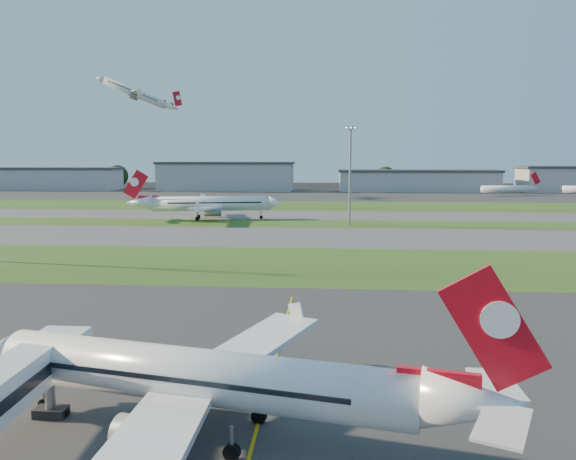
# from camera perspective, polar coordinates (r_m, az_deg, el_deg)

# --- Properties ---
(ground) EXTENTS (700.00, 700.00, 0.00)m
(ground) POSITION_cam_1_polar(r_m,az_deg,el_deg) (45.04, -8.87, -16.16)
(ground) COLOR black
(ground) RESTS_ON ground
(apron_near) EXTENTS (300.00, 70.00, 0.01)m
(apron_near) POSITION_cam_1_polar(r_m,az_deg,el_deg) (45.04, -8.87, -16.16)
(apron_near) COLOR #333335
(apron_near) RESTS_ON ground
(grass_strip_a) EXTENTS (300.00, 34.00, 0.01)m
(grass_strip_a) POSITION_cam_1_polar(r_m,az_deg,el_deg) (94.38, -1.73, -3.52)
(grass_strip_a) COLOR #2B4D19
(grass_strip_a) RESTS_ON ground
(taxiway_a) EXTENTS (300.00, 32.00, 0.01)m
(taxiway_a) POSITION_cam_1_polar(r_m,az_deg,el_deg) (126.80, -0.19, -0.68)
(taxiway_a) COLOR #515154
(taxiway_a) RESTS_ON ground
(grass_strip_b) EXTENTS (300.00, 18.00, 0.01)m
(grass_strip_b) POSITION_cam_1_polar(r_m,az_deg,el_deg) (151.53, 0.54, 0.66)
(grass_strip_b) COLOR #2B4D19
(grass_strip_b) RESTS_ON ground
(taxiway_b) EXTENTS (300.00, 26.00, 0.01)m
(taxiway_b) POSITION_cam_1_polar(r_m,az_deg,el_deg) (173.35, 1.01, 1.52)
(taxiway_b) COLOR #515154
(taxiway_b) RESTS_ON ground
(grass_strip_c) EXTENTS (300.00, 40.00, 0.01)m
(grass_strip_c) POSITION_cam_1_polar(r_m,az_deg,el_deg) (206.16, 1.52, 2.47)
(grass_strip_c) COLOR #2B4D19
(grass_strip_c) RESTS_ON ground
(apron_far) EXTENTS (400.00, 80.00, 0.01)m
(apron_far) POSITION_cam_1_polar(r_m,az_deg,el_deg) (265.93, 2.14, 3.59)
(apron_far) COLOR #333335
(apron_far) RESTS_ON ground
(yellow_line) EXTENTS (0.25, 60.00, 0.02)m
(yellow_line) POSITION_cam_1_polar(r_m,az_deg,el_deg) (44.24, -2.28, -16.53)
(yellow_line) COLOR gold
(yellow_line) RESTS_ON ground
(airliner_parked) EXTENTS (34.41, 28.88, 10.87)m
(airliner_parked) POSITION_cam_1_polar(r_m,az_deg,el_deg) (37.75, -8.62, -14.67)
(airliner_parked) COLOR white
(airliner_parked) RESTS_ON ground
(airliner_taxiing) EXTENTS (40.70, 34.22, 12.80)m
(airliner_taxiing) POSITION_cam_1_polar(r_m,az_deg,el_deg) (162.28, -7.95, 2.63)
(airliner_taxiing) COLOR white
(airliner_taxiing) RESTS_ON ground
(airliner_departing) EXTENTS (35.30, 29.70, 11.32)m
(airliner_departing) POSITION_cam_1_polar(r_m,az_deg,el_deg) (274.64, -15.20, 13.26)
(airliner_departing) COLOR white
(mini_jet_near) EXTENTS (28.34, 8.46, 9.48)m
(mini_jet_near) POSITION_cam_1_polar(r_m,az_deg,el_deg) (277.91, 21.54, 3.92)
(mini_jet_near) COLOR white
(mini_jet_near) RESTS_ON ground
(light_mast_centre) EXTENTS (3.20, 0.70, 25.80)m
(light_mast_centre) POSITION_cam_1_polar(r_m,az_deg,el_deg) (148.28, 6.32, 6.20)
(light_mast_centre) COLOR gray
(light_mast_centre) RESTS_ON ground
(hangar_far_west) EXTENTS (91.80, 23.00, 12.20)m
(hangar_far_west) POSITION_cam_1_polar(r_m,az_deg,el_deg) (335.77, -24.26, 4.79)
(hangar_far_west) COLOR #96989D
(hangar_far_west) RESTS_ON ground
(hangar_west) EXTENTS (71.40, 23.00, 15.20)m
(hangar_west) POSITION_cam_1_polar(r_m,az_deg,el_deg) (300.34, -6.29, 5.45)
(hangar_west) COLOR #96989D
(hangar_west) RESTS_ON ground
(hangar_east) EXTENTS (81.60, 23.00, 11.20)m
(hangar_east) POSITION_cam_1_polar(r_m,az_deg,el_deg) (298.86, 12.99, 4.91)
(hangar_east) COLOR #96989D
(hangar_east) RESTS_ON ground
(tree_west) EXTENTS (12.10, 12.10, 13.20)m
(tree_west) POSITION_cam_1_polar(r_m,az_deg,el_deg) (332.60, -16.94, 5.28)
(tree_west) COLOR black
(tree_west) RESTS_ON ground
(tree_mid_west) EXTENTS (9.90, 9.90, 10.80)m
(tree_mid_west) POSITION_cam_1_polar(r_m,az_deg,el_deg) (307.82, -1.31, 5.21)
(tree_mid_west) COLOR black
(tree_mid_west) RESTS_ON ground
(tree_mid_east) EXTENTS (11.55, 11.55, 12.60)m
(tree_mid_east) POSITION_cam_1_polar(r_m,az_deg,el_deg) (310.83, 9.86, 5.30)
(tree_mid_east) COLOR black
(tree_mid_east) RESTS_ON ground
(tree_east) EXTENTS (10.45, 10.45, 11.40)m
(tree_east) POSITION_cam_1_polar(r_m,az_deg,el_deg) (324.93, 23.22, 4.79)
(tree_east) COLOR black
(tree_east) RESTS_ON ground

